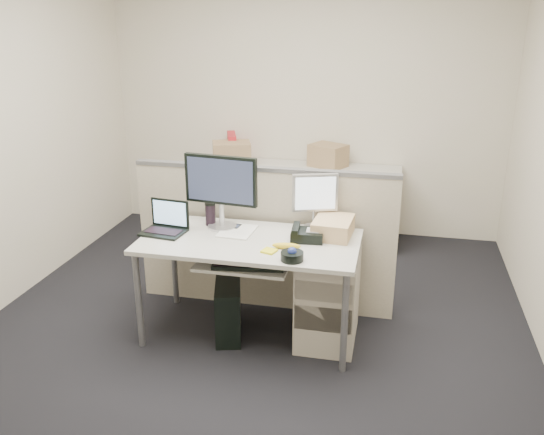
% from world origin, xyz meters
% --- Properties ---
extents(floor, '(4.00, 4.50, 0.01)m').
position_xyz_m(floor, '(0.00, 0.00, -0.01)').
color(floor, black).
rests_on(floor, ground).
extents(wall_back, '(4.00, 0.02, 2.70)m').
position_xyz_m(wall_back, '(0.00, 2.25, 1.35)').
color(wall_back, beige).
rests_on(wall_back, ground).
extents(wall_front, '(4.00, 0.02, 2.70)m').
position_xyz_m(wall_front, '(0.00, -2.25, 1.35)').
color(wall_front, beige).
rests_on(wall_front, ground).
extents(desk, '(1.50, 0.75, 0.73)m').
position_xyz_m(desk, '(0.00, 0.00, 0.66)').
color(desk, '#AEABA4').
rests_on(desk, floor).
extents(keyboard_tray, '(0.62, 0.32, 0.02)m').
position_xyz_m(keyboard_tray, '(0.00, -0.18, 0.62)').
color(keyboard_tray, '#AEABA4').
rests_on(keyboard_tray, desk).
extents(drawer_pedestal, '(0.40, 0.55, 0.65)m').
position_xyz_m(drawer_pedestal, '(0.55, 0.05, 0.33)').
color(drawer_pedestal, beige).
rests_on(drawer_pedestal, floor).
extents(cubicle_partition, '(2.00, 0.06, 1.10)m').
position_xyz_m(cubicle_partition, '(0.00, 0.45, 0.55)').
color(cubicle_partition, '#BCB19B').
rests_on(cubicle_partition, floor).
extents(back_counter, '(2.00, 0.60, 0.72)m').
position_xyz_m(back_counter, '(0.00, 1.93, 0.36)').
color(back_counter, beige).
rests_on(back_counter, floor).
extents(monitor_main, '(0.56, 0.27, 0.54)m').
position_xyz_m(monitor_main, '(-0.25, 0.18, 1.00)').
color(monitor_main, black).
rests_on(monitor_main, desk).
extents(monitor_small, '(0.36, 0.26, 0.40)m').
position_xyz_m(monitor_small, '(0.40, 0.32, 0.93)').
color(monitor_small, '#B7B7BC').
rests_on(monitor_small, desk).
extents(laptop, '(0.32, 0.25, 0.22)m').
position_xyz_m(laptop, '(-0.62, -0.02, 0.84)').
color(laptop, black).
rests_on(laptop, desk).
extents(trackball, '(0.17, 0.17, 0.06)m').
position_xyz_m(trackball, '(0.35, -0.28, 0.76)').
color(trackball, black).
rests_on(trackball, desk).
extents(desk_phone, '(0.23, 0.20, 0.07)m').
position_xyz_m(desk_phone, '(0.39, 0.08, 0.76)').
color(desk_phone, black).
rests_on(desk_phone, desk).
extents(paper_stack, '(0.24, 0.30, 0.01)m').
position_xyz_m(paper_stack, '(-0.12, 0.12, 0.74)').
color(paper_stack, white).
rests_on(paper_stack, desk).
extents(sticky_pad, '(0.11, 0.11, 0.01)m').
position_xyz_m(sticky_pad, '(0.18, -0.18, 0.74)').
color(sticky_pad, yellow).
rests_on(sticky_pad, desk).
extents(travel_mug, '(0.08, 0.08, 0.16)m').
position_xyz_m(travel_mug, '(-0.35, 0.22, 0.81)').
color(travel_mug, black).
rests_on(travel_mug, desk).
extents(banana, '(0.20, 0.06, 0.04)m').
position_xyz_m(banana, '(0.28, -0.11, 0.75)').
color(banana, yellow).
rests_on(banana, desk).
extents(cellphone, '(0.06, 0.10, 0.01)m').
position_xyz_m(cellphone, '(-0.15, 0.20, 0.74)').
color(cellphone, black).
rests_on(cellphone, desk).
extents(manila_folders, '(0.28, 0.34, 0.12)m').
position_xyz_m(manila_folders, '(0.55, 0.20, 0.79)').
color(manila_folders, '#DCB887').
rests_on(manila_folders, desk).
extents(keyboard, '(0.49, 0.23, 0.03)m').
position_xyz_m(keyboard, '(0.05, -0.22, 0.64)').
color(keyboard, black).
rests_on(keyboard, keyboard_tray).
extents(pc_tower_desk, '(0.28, 0.47, 0.41)m').
position_xyz_m(pc_tower_desk, '(-0.15, -0.05, 0.20)').
color(pc_tower_desk, black).
rests_on(pc_tower_desk, floor).
extents(pc_tower_spare_dark, '(0.27, 0.43, 0.37)m').
position_xyz_m(pc_tower_spare_dark, '(-1.05, 1.63, 0.19)').
color(pc_tower_spare_dark, black).
rests_on(pc_tower_spare_dark, floor).
extents(pc_tower_spare_silver, '(0.29, 0.53, 0.47)m').
position_xyz_m(pc_tower_spare_silver, '(-1.30, 2.03, 0.23)').
color(pc_tower_spare_silver, '#B7B7BC').
rests_on(pc_tower_spare_silver, floor).
extents(cardboard_box_left, '(0.44, 0.38, 0.27)m').
position_xyz_m(cardboard_box_left, '(-0.65, 1.81, 0.86)').
color(cardboard_box_left, '#A97E5D').
rests_on(cardboard_box_left, back_counter).
extents(cardboard_box_right, '(0.42, 0.39, 0.24)m').
position_xyz_m(cardboard_box_right, '(0.28, 2.05, 0.84)').
color(cardboard_box_right, '#A97E5D').
rests_on(cardboard_box_right, back_counter).
extents(red_binder, '(0.18, 0.34, 0.31)m').
position_xyz_m(red_binder, '(-0.71, 2.03, 0.88)').
color(red_binder, '#B31A23').
rests_on(red_binder, back_counter).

